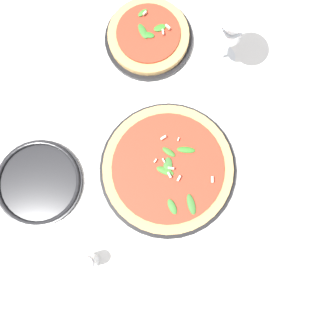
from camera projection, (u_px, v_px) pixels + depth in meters
ground_plane at (158, 166)px, 0.77m from camera, size 6.00×6.00×0.00m
pizza_arugula_main at (168, 169)px, 0.76m from camera, size 0.32×0.32×0.05m
pizza_personal_side at (149, 37)px, 0.80m from camera, size 0.22×0.22×0.05m
wine_glass at (233, 26)px, 0.68m from camera, size 0.09×0.09×0.19m
napkin at (318, 244)px, 0.74m from camera, size 0.14×0.12×0.01m
fork at (323, 243)px, 0.74m from camera, size 0.20×0.12×0.00m
side_plate_white at (39, 182)px, 0.76m from camera, size 0.20×0.20×0.02m
shaker_pepper at (89, 262)px, 0.71m from camera, size 0.03×0.03×0.07m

